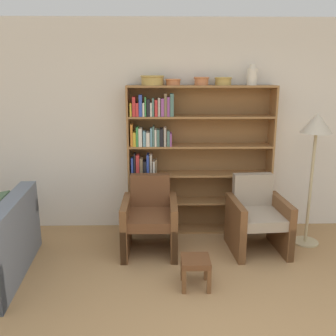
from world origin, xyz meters
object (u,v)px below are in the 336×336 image
object	(u,v)px
bookshelf	(184,161)
vase_tall	(252,76)
armchair_leather	(150,218)
bowl_copper	(152,80)
bowl_cream	(173,82)
bowl_sage	(223,81)
bowl_slate	(201,80)
floor_lamp	(316,133)
armchair_cushioned	(257,217)
footstool	(196,265)

from	to	relation	value
bookshelf	vase_tall	size ratio (longest dim) A/B	7.58
bookshelf	armchair_leather	bearing A→B (deg)	-126.74
bowl_copper	bowl_cream	world-z (taller)	bowl_copper
bowl_cream	armchair_leather	bearing A→B (deg)	-116.63
bowl_copper	armchair_leather	xyz separation A→B (m)	(-0.04, -0.58, -1.59)
bookshelf	bowl_sage	size ratio (longest dim) A/B	8.78
bowl_sage	vase_tall	size ratio (longest dim) A/B	0.86
bowl_slate	floor_lamp	xyz separation A→B (m)	(1.31, -0.43, -0.59)
bowl_cream	armchair_cushioned	distance (m)	1.95
floor_lamp	footstool	xyz separation A→B (m)	(-1.48, -0.97, -1.16)
bowl_copper	armchair_cushioned	size ratio (longest dim) A/B	0.34
bowl_copper	vase_tall	bearing A→B (deg)	0.00
armchair_leather	armchair_cushioned	bearing A→B (deg)	-179.74
bowl_cream	vase_tall	size ratio (longest dim) A/B	0.76
armchair_leather	footstool	size ratio (longest dim) A/B	2.88
footstool	bookshelf	bearing A→B (deg)	91.26
bowl_slate	footstool	size ratio (longest dim) A/B	0.63
bowl_slate	footstool	bearing A→B (deg)	-96.86
bowl_cream	floor_lamp	distance (m)	1.81
bowl_cream	bowl_sage	size ratio (longest dim) A/B	0.89
bowl_cream	floor_lamp	world-z (taller)	bowl_cream
footstool	vase_tall	bearing A→B (deg)	60.43
footstool	armchair_leather	bearing A→B (deg)	119.99
bowl_sage	vase_tall	xyz separation A→B (m)	(0.36, -0.00, 0.05)
bowl_copper	armchair_cushioned	distance (m)	2.11
bowl_sage	armchair_leather	size ratio (longest dim) A/B	0.25
bowl_copper	bowl_sage	size ratio (longest dim) A/B	1.35
bowl_sage	armchair_cushioned	bearing A→B (deg)	-57.41
bowl_cream	armchair_leather	world-z (taller)	bowl_cream
bowl_cream	bowl_slate	world-z (taller)	bowl_slate
bowl_copper	armchair_leather	distance (m)	1.70
bookshelf	bowl_sage	bearing A→B (deg)	-1.46
armchair_leather	bookshelf	bearing A→B (deg)	-126.48
bowl_copper	bowl_slate	world-z (taller)	bowl_copper
armchair_cushioned	vase_tall	bearing A→B (deg)	-92.90
bookshelf	armchair_leather	world-z (taller)	bookshelf
bowl_cream	armchair_cushioned	world-z (taller)	bowl_cream
bowl_sage	armchair_leather	world-z (taller)	bowl_sage
bowl_sage	floor_lamp	world-z (taller)	bowl_sage
bowl_slate	armchair_cushioned	bearing A→B (deg)	-42.18
bowl_slate	footstool	world-z (taller)	bowl_slate
bowl_copper	bowl_sage	distance (m)	0.88
armchair_cushioned	bookshelf	bearing A→B (deg)	-39.52
armchair_cushioned	floor_lamp	distance (m)	1.21
bowl_cream	bowl_slate	size ratio (longest dim) A/B	1.00
bookshelf	bowl_copper	world-z (taller)	bowl_copper
armchair_cushioned	footstool	world-z (taller)	armchair_cushioned
armchair_leather	footstool	distance (m)	0.96
bowl_slate	floor_lamp	bearing A→B (deg)	-18.24
armchair_leather	floor_lamp	size ratio (longest dim) A/B	0.54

